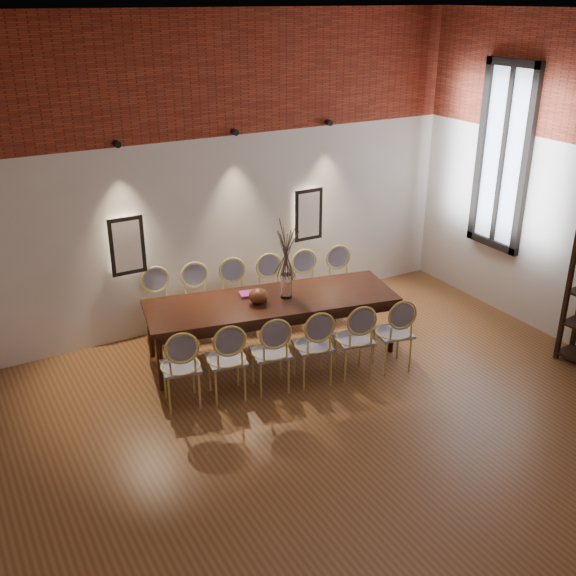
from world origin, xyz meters
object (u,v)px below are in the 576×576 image
chair_near_b (226,359)px  book (250,294)px  chair_near_c (270,352)px  chair_far_d (273,293)px  chair_near_d (313,345)px  chair_far_a (160,308)px  chair_near_f (393,332)px  vase (286,286)px  chair_far_b (199,303)px  bowl (258,296)px  chair_far_f (343,284)px  chair_far_e (309,289)px  dining_table (272,327)px  chair_far_c (237,298)px  chair_near_a (180,366)px  chair_near_e (354,339)px

chair_near_b → book: (0.73, 0.85, 0.30)m
chair_near_c → chair_far_d: bearing=71.8°
chair_near_d → chair_far_a: same height
chair_near_b → chair_near_f: size_ratio=1.00×
vase → chair_far_b: bearing=129.6°
chair_far_b → bowl: chair_far_b is taller
chair_near_d → chair_far_d: same height
book → chair_near_d: bearing=-75.9°
chair_near_c → book: bearing=87.6°
chair_near_b → chair_far_f: size_ratio=1.00×
chair_near_f → chair_far_d: bearing=123.4°
chair_far_e → chair_near_d: bearing=71.8°
chair_near_b → vase: size_ratio=3.13×
dining_table → chair_far_b: 1.08m
vase → chair_far_c: bearing=108.4°
chair_far_d → chair_far_e: 0.50m
chair_far_a → chair_far_b: (0.49, -0.10, 0.00)m
chair_near_b → book: chair_near_b is taller
chair_far_a → chair_far_e: size_ratio=1.00×
chair_near_a → chair_far_c: same height
chair_near_e → vase: vase is taller
chair_near_d → chair_near_c: bearing=-180.0°
dining_table → chair_near_a: size_ratio=3.22×
chair_far_a → dining_table: bearing=148.7°
dining_table → chair_near_a: 1.48m
chair_near_a → chair_far_c: bearing=56.6°
chair_far_c → chair_far_e: same height
dining_table → chair_far_d: (0.40, 0.70, 0.09)m
chair_near_d → vase: bearing=95.0°
chair_far_e → bowl: size_ratio=3.92×
chair_near_d → chair_far_c: 1.61m
chair_near_c → book: (0.23, 0.95, 0.30)m
chair_near_f → chair_far_e: 1.61m
chair_near_a → chair_near_e: bearing=-0.0°
chair_near_a → chair_near_f: bearing=0.0°
chair_far_a → chair_far_e: (1.98, -0.39, 0.00)m
chair_near_b → chair_far_e: same height
chair_far_b → vase: (0.77, -0.94, 0.43)m
chair_near_e → chair_far_a: size_ratio=1.00×
chair_far_a → book: chair_far_a is taller
chair_far_a → chair_far_b: size_ratio=1.00×
chair_far_c → vase: bearing=119.7°
chair_far_d → dining_table: bearing=71.8°
dining_table → book: (-0.17, 0.25, 0.39)m
chair_near_e → vase: (-0.41, 0.86, 0.43)m
dining_table → chair_near_e: bearing=-45.4°
chair_near_d → bowl: chair_near_d is taller
dining_table → chair_near_b: 1.08m
chair_near_a → chair_far_f: bearing=31.3°
dining_table → chair_far_d: 0.81m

